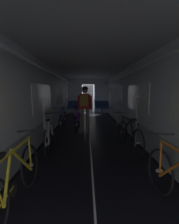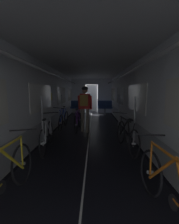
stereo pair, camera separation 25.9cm
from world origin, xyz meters
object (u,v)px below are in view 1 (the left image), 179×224
at_px(bicycle_yellow, 15,180).
at_px(bicycle_purple_in_aisle, 77,121).
at_px(bench_seat_far_right, 102,106).
at_px(bicycle_blue, 63,120).
at_px(bench_seat_far_left, 75,106).
at_px(bicycle_silver, 50,136).
at_px(person_cyclist_aisle, 85,104).
at_px(bicycle_black, 129,135).

height_order(bicycle_yellow, bicycle_purple_in_aisle, bicycle_yellow).
relative_size(bench_seat_far_right, bicycle_purple_in_aisle, 0.58).
relative_size(bench_seat_far_right, bicycle_blue, 0.58).
relative_size(bench_seat_far_left, bicycle_silver, 0.58).
bearing_deg(bicycle_purple_in_aisle, bicycle_silver, -106.46).
height_order(bicycle_blue, person_cyclist_aisle, person_cyclist_aisle).
bearing_deg(bicycle_blue, bench_seat_far_left, 86.96).
bearing_deg(bench_seat_far_right, bicycle_silver, -107.62).
relative_size(bench_seat_far_left, bicycle_blue, 0.58).
height_order(bench_seat_far_right, bicycle_silver, bench_seat_far_right).
bearing_deg(bicycle_blue, bicycle_silver, -89.23).
height_order(person_cyclist_aisle, bicycle_purple_in_aisle, person_cyclist_aisle).
height_order(bench_seat_far_left, bicycle_blue, bench_seat_far_left).
bearing_deg(bicycle_blue, bench_seat_far_right, 62.59).
bearing_deg(bench_seat_far_left, bicycle_purple_in_aisle, -84.19).
height_order(bicycle_blue, bicycle_purple_in_aisle, bicycle_blue).
xyz_separation_m(bicycle_black, bicycle_yellow, (-2.07, -2.06, 0.00)).
height_order(bicycle_black, bicycle_blue, same).
height_order(bicycle_silver, bicycle_blue, bicycle_blue).
bearing_deg(bicycle_blue, person_cyclist_aisle, -31.90).
bearing_deg(bicycle_silver, bench_seat_far_right, 72.38).
distance_m(bench_seat_far_left, bench_seat_far_right, 1.80).
bearing_deg(bench_seat_far_right, bicycle_purple_in_aisle, -108.19).
distance_m(bench_seat_far_left, bicycle_silver, 6.22).
height_order(bench_seat_far_right, bicycle_yellow, bench_seat_far_right).
xyz_separation_m(person_cyclist_aisle, bicycle_purple_in_aisle, (-0.30, 0.26, -0.69)).
bearing_deg(bench_seat_far_left, bench_seat_far_right, 0.00).
bearing_deg(bicycle_purple_in_aisle, bench_seat_far_right, 71.81).
bearing_deg(bicycle_yellow, bicycle_silver, 91.18).
height_order(bicycle_silver, bicycle_yellow, bicycle_yellow).
bearing_deg(bicycle_silver, bicycle_black, 1.21).
xyz_separation_m(bench_seat_far_right, bicycle_blue, (-2.01, -3.87, -0.19)).
relative_size(bicycle_blue, person_cyclist_aisle, 0.98).
relative_size(bench_seat_far_right, bicycle_black, 0.58).
bearing_deg(bicycle_silver, bicycle_purple_in_aisle, 73.54).
bearing_deg(bicycle_purple_in_aisle, bicycle_yellow, -97.86).
distance_m(bench_seat_far_right, bicycle_silver, 6.52).
height_order(bicycle_black, bicycle_yellow, same).
distance_m(bicycle_black, bicycle_yellow, 2.91).
xyz_separation_m(bicycle_silver, bicycle_purple_in_aisle, (0.60, 2.03, 0.00)).
bearing_deg(bench_seat_far_right, bicycle_blue, -117.41).
distance_m(bench_seat_far_left, bicycle_blue, 3.88).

